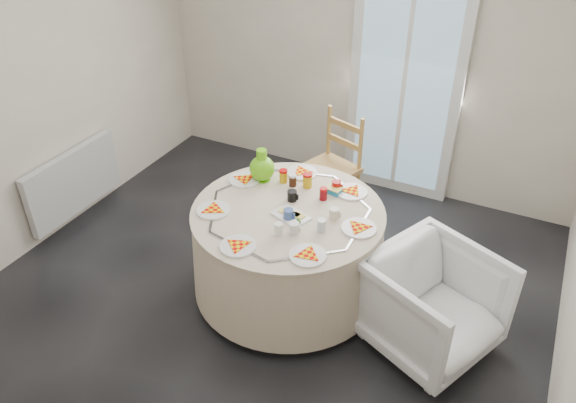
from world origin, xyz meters
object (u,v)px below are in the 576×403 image
at_px(wooden_chair, 330,168).
at_px(green_pitcher, 262,163).
at_px(table, 288,250).
at_px(armchair, 433,300).
at_px(radiator, 74,182).

height_order(wooden_chair, green_pitcher, green_pitcher).
distance_m(table, green_pitcher, 0.67).
height_order(armchair, green_pitcher, green_pitcher).
height_order(radiator, armchair, armchair).
xyz_separation_m(table, green_pitcher, (-0.36, 0.29, 0.49)).
xyz_separation_m(armchair, green_pitcher, (-1.43, 0.34, 0.48)).
distance_m(radiator, green_pitcher, 1.81).
bearing_deg(wooden_chair, armchair, -23.26).
bearing_deg(armchair, green_pitcher, 101.14).
relative_size(radiator, table, 0.73).
bearing_deg(green_pitcher, wooden_chair, 73.55).
bearing_deg(wooden_chair, table, -62.95).
distance_m(table, wooden_chair, 1.09).
bearing_deg(radiator, table, -0.55).
bearing_deg(green_pitcher, table, -39.31).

